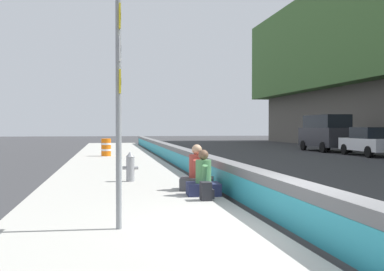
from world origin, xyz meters
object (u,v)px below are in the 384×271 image
at_px(seated_person_middle, 197,176).
at_px(parked_car_midline, 326,132).
at_px(parked_car_fourth, 370,142).
at_px(seated_person_foreground, 203,181).
at_px(route_sign_post, 119,95).
at_px(backpack, 206,191).
at_px(construction_barrel, 106,147).
at_px(fire_hydrant, 130,166).

bearing_deg(seated_person_middle, parked_car_midline, -33.65).
xyz_separation_m(seated_person_middle, parked_car_fourth, (13.89, -13.04, 0.36)).
distance_m(seated_person_middle, parked_car_fourth, 19.05).
bearing_deg(seated_person_foreground, route_sign_post, 148.92).
relative_size(route_sign_post, parked_car_midline, 0.70).
height_order(backpack, construction_barrel, construction_barrel).
distance_m(seated_person_foreground, parked_car_fourth, 19.77).
relative_size(seated_person_foreground, parked_car_fourth, 0.23).
bearing_deg(construction_barrel, backpack, -172.20).
bearing_deg(parked_car_fourth, route_sign_post, 140.35).
distance_m(seated_person_middle, parked_car_midline, 23.23).
bearing_deg(parked_car_fourth, fire_hydrant, 128.78).
xyz_separation_m(construction_barrel, parked_car_fourth, (-0.51, -15.36, 0.24)).
distance_m(fire_hydrant, seated_person_middle, 2.66).
relative_size(route_sign_post, fire_hydrant, 4.09).
relative_size(seated_person_middle, parked_car_fourth, 0.25).
bearing_deg(seated_person_foreground, seated_person_middle, -1.35).
height_order(backpack, parked_car_fourth, parked_car_fourth).
distance_m(seated_person_middle, construction_barrel, 14.59).
distance_m(route_sign_post, fire_hydrant, 6.68).
bearing_deg(backpack, construction_barrel, 7.80).
bearing_deg(backpack, fire_hydrant, 20.74).
relative_size(seated_person_middle, construction_barrel, 1.21).
bearing_deg(fire_hydrant, construction_barrel, 3.48).
height_order(route_sign_post, parked_car_fourth, route_sign_post).
xyz_separation_m(seated_person_middle, parked_car_midline, (19.33, -12.86, 0.85)).
bearing_deg(route_sign_post, parked_car_fourth, -39.65).
relative_size(backpack, construction_barrel, 0.42).
relative_size(backpack, parked_car_midline, 0.08).
height_order(route_sign_post, construction_barrel, route_sign_post).
relative_size(construction_barrel, parked_car_fourth, 0.21).
xyz_separation_m(fire_hydrant, backpack, (-3.87, -1.47, -0.25)).
xyz_separation_m(seated_person_middle, backpack, (-1.73, 0.11, -0.17)).
bearing_deg(parked_car_midline, route_sign_post, 147.75).
bearing_deg(seated_person_foreground, fire_hydrant, 26.71).
height_order(route_sign_post, backpack, route_sign_post).
xyz_separation_m(route_sign_post, parked_car_fourth, (18.20, -15.09, -1.37)).
bearing_deg(route_sign_post, construction_barrel, 0.84).
relative_size(route_sign_post, seated_person_middle, 3.12).
bearing_deg(seated_person_middle, fire_hydrant, 36.38).
xyz_separation_m(fire_hydrant, construction_barrel, (12.25, 0.74, 0.03)).
bearing_deg(parked_car_fourth, parked_car_midline, 1.84).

